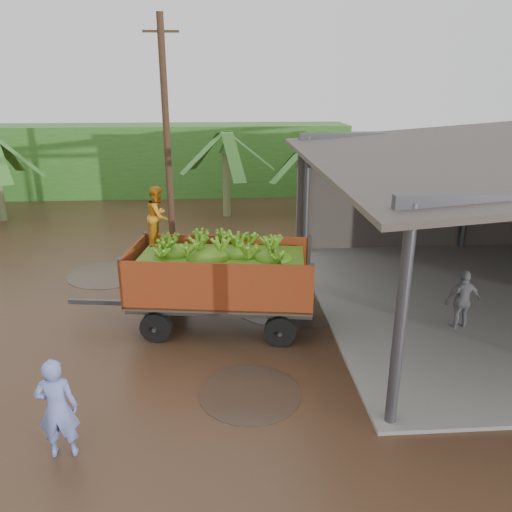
# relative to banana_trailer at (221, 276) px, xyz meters

# --- Properties ---
(ground) EXTENTS (100.00, 100.00, 0.00)m
(ground) POSITION_rel_banana_trailer_xyz_m (-2.36, -0.30, -1.31)
(ground) COLOR black
(ground) RESTS_ON ground
(hedge_north) EXTENTS (22.00, 3.00, 3.60)m
(hedge_north) POSITION_rel_banana_trailer_xyz_m (-4.36, 15.70, 0.49)
(hedge_north) COLOR #2D661E
(hedge_north) RESTS_ON ground
(banana_trailer) EXTENTS (6.11, 2.67, 3.42)m
(banana_trailer) POSITION_rel_banana_trailer_xyz_m (0.00, 0.00, 0.00)
(banana_trailer) COLOR #B54119
(banana_trailer) RESTS_ON ground
(man_blue) EXTENTS (0.67, 0.47, 1.74)m
(man_blue) POSITION_rel_banana_trailer_xyz_m (-2.57, -4.37, -0.44)
(man_blue) COLOR #707FCC
(man_blue) RESTS_ON ground
(man_grey) EXTENTS (0.95, 0.50, 1.55)m
(man_grey) POSITION_rel_banana_trailer_xyz_m (5.74, -0.65, -0.53)
(man_grey) COLOR slate
(man_grey) RESTS_ON ground
(utility_pole) EXTENTS (1.20, 0.24, 7.86)m
(utility_pole) POSITION_rel_banana_trailer_xyz_m (-1.82, 6.94, 2.67)
(utility_pole) COLOR #47301E
(utility_pole) RESTS_ON ground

